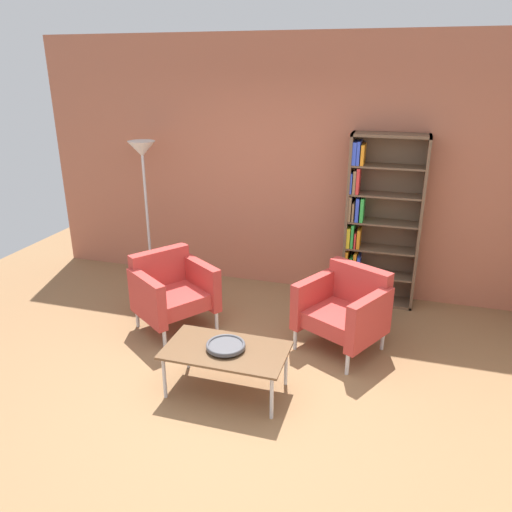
{
  "coord_description": "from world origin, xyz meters",
  "views": [
    {
      "loc": [
        1.18,
        -3.17,
        2.55
      ],
      "look_at": [
        -0.03,
        0.84,
        0.95
      ],
      "focal_mm": 35.01,
      "sensor_mm": 36.0,
      "label": 1
    }
  ],
  "objects_px": {
    "armchair_spare_guest": "(345,308)",
    "armchair_near_window": "(172,290)",
    "bookshelf_tall": "(376,221)",
    "decorative_bowl": "(226,345)",
    "coffee_table_low": "(226,352)",
    "floor_lamp_torchiere": "(143,166)"
  },
  "relations": [
    {
      "from": "coffee_table_low",
      "to": "floor_lamp_torchiere",
      "type": "relative_size",
      "value": 0.57
    },
    {
      "from": "decorative_bowl",
      "to": "armchair_spare_guest",
      "type": "bearing_deg",
      "value": 49.85
    },
    {
      "from": "bookshelf_tall",
      "to": "decorative_bowl",
      "type": "xyz_separation_m",
      "value": [
        -0.99,
        -2.13,
        -0.51
      ]
    },
    {
      "from": "armchair_spare_guest",
      "to": "armchair_near_window",
      "type": "height_order",
      "value": "same"
    },
    {
      "from": "bookshelf_tall",
      "to": "armchair_spare_guest",
      "type": "distance_m",
      "value": 1.27
    },
    {
      "from": "armchair_near_window",
      "to": "floor_lamp_torchiere",
      "type": "height_order",
      "value": "floor_lamp_torchiere"
    },
    {
      "from": "decorative_bowl",
      "to": "floor_lamp_torchiere",
      "type": "distance_m",
      "value": 2.75
    },
    {
      "from": "coffee_table_low",
      "to": "decorative_bowl",
      "type": "relative_size",
      "value": 3.12
    },
    {
      "from": "bookshelf_tall",
      "to": "armchair_near_window",
      "type": "distance_m",
      "value": 2.33
    },
    {
      "from": "armchair_spare_guest",
      "to": "floor_lamp_torchiere",
      "type": "height_order",
      "value": "floor_lamp_torchiere"
    },
    {
      "from": "armchair_near_window",
      "to": "bookshelf_tall",
      "type": "bearing_deg",
      "value": -22.28
    },
    {
      "from": "armchair_spare_guest",
      "to": "armchair_near_window",
      "type": "relative_size",
      "value": 0.98
    },
    {
      "from": "coffee_table_low",
      "to": "armchair_spare_guest",
      "type": "xyz_separation_m",
      "value": [
        0.83,
        0.99,
        0.05
      ]
    },
    {
      "from": "armchair_near_window",
      "to": "coffee_table_low",
      "type": "bearing_deg",
      "value": -99.68
    },
    {
      "from": "coffee_table_low",
      "to": "armchair_near_window",
      "type": "xyz_separation_m",
      "value": [
        -0.91,
        0.89,
        0.05
      ]
    },
    {
      "from": "coffee_table_low",
      "to": "armchair_near_window",
      "type": "distance_m",
      "value": 1.28
    },
    {
      "from": "armchair_spare_guest",
      "to": "floor_lamp_torchiere",
      "type": "distance_m",
      "value": 2.89
    },
    {
      "from": "armchair_near_window",
      "to": "decorative_bowl",
      "type": "bearing_deg",
      "value": -99.68
    },
    {
      "from": "coffee_table_low",
      "to": "decorative_bowl",
      "type": "height_order",
      "value": "decorative_bowl"
    },
    {
      "from": "coffee_table_low",
      "to": "decorative_bowl",
      "type": "bearing_deg",
      "value": 153.43
    },
    {
      "from": "decorative_bowl",
      "to": "armchair_near_window",
      "type": "relative_size",
      "value": 0.34
    },
    {
      "from": "bookshelf_tall",
      "to": "coffee_table_low",
      "type": "height_order",
      "value": "bookshelf_tall"
    }
  ]
}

